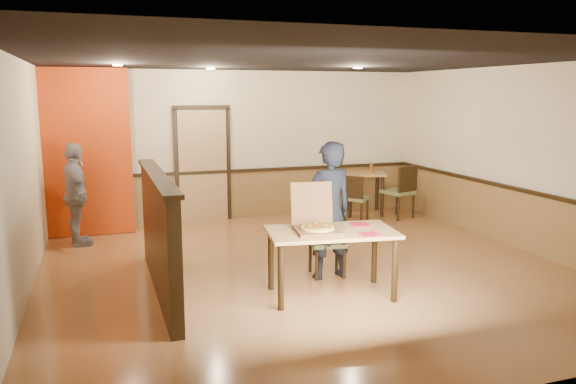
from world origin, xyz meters
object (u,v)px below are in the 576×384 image
object	(u,v)px
side_chair_left	(354,196)
condiment	(371,168)
main_table	(331,239)
diner	(329,210)
passerby	(76,195)
diner_chair	(326,238)
pizza_box	(316,225)
side_chair_right	(401,190)
side_table	(364,181)

from	to	relation	value
side_chair_left	condiment	distance (m)	0.94
main_table	side_chair_left	distance (m)	3.99
diner	passerby	distance (m)	4.15
main_table	diner_chair	size ratio (longest dim) A/B	1.77
diner_chair	pizza_box	bearing A→B (deg)	-112.13
pizza_box	main_table	bearing A→B (deg)	-1.42
side_chair_left	diner_chair	bearing A→B (deg)	102.57
condiment	main_table	bearing A→B (deg)	-122.65
side_chair_right	passerby	size ratio (longest dim) A/B	0.63
side_chair_right	side_table	xyz separation A→B (m)	(-0.47, 0.62, 0.09)
pizza_box	condiment	size ratio (longest dim) A/B	4.00
side_table	diner	bearing A→B (deg)	-122.79
passerby	condiment	size ratio (longest dim) A/B	9.88
side_chair_left	diner	distance (m)	3.34
diner_chair	side_table	distance (m)	3.96
side_table	condiment	world-z (taller)	condiment
side_table	pizza_box	xyz separation A→B (m)	(-2.63, -4.04, 0.21)
side_chair_right	diner_chair	bearing A→B (deg)	27.20
side_chair_right	pizza_box	distance (m)	4.62
diner	condiment	world-z (taller)	diner
diner_chair	pizza_box	distance (m)	0.94
diner_chair	side_chair_left	size ratio (longest dim) A/B	1.02
side_table	diner	xyz separation A→B (m)	(-2.21, -3.43, 0.24)
main_table	side_chair_left	world-z (taller)	side_chair_left
diner	side_chair_left	bearing A→B (deg)	-126.67
pizza_box	side_table	bearing A→B (deg)	64.90
side_table	diner_chair	bearing A→B (deg)	-123.68
side_chair_left	side_table	bearing A→B (deg)	-84.98
passerby	pizza_box	world-z (taller)	passerby
main_table	condiment	distance (m)	4.79
diner_chair	condiment	size ratio (longest dim) A/B	5.44
side_chair_left	pizza_box	bearing A→B (deg)	102.99
main_table	pizza_box	xyz separation A→B (m)	(-0.18, 0.03, 0.18)
side_chair_right	diner	xyz separation A→B (m)	(-2.69, -2.81, 0.33)
side_table	side_chair_right	bearing A→B (deg)	-52.76
main_table	side_chair_right	distance (m)	4.52
main_table	pizza_box	world-z (taller)	pizza_box
main_table	side_table	world-z (taller)	side_table
side_table	main_table	bearing A→B (deg)	-121.08
diner_chair	diner	world-z (taller)	diner
diner_chair	side_chair_right	xyz separation A→B (m)	(2.67, 2.67, 0.07)
side_chair_left	condiment	xyz separation A→B (m)	(0.63, 0.56, 0.44)
main_table	diner	xyz separation A→B (m)	(0.24, 0.63, 0.21)
diner	pizza_box	size ratio (longest dim) A/B	2.70
passerby	condiment	xyz separation A→B (m)	(5.47, 0.67, 0.10)
main_table	diner	size ratio (longest dim) A/B	0.89
main_table	pizza_box	size ratio (longest dim) A/B	2.41
side_chair_left	side_table	distance (m)	0.79
diner_chair	condiment	bearing A→B (deg)	62.58
diner	passerby	xyz separation A→B (m)	(-3.13, 2.72, -0.08)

